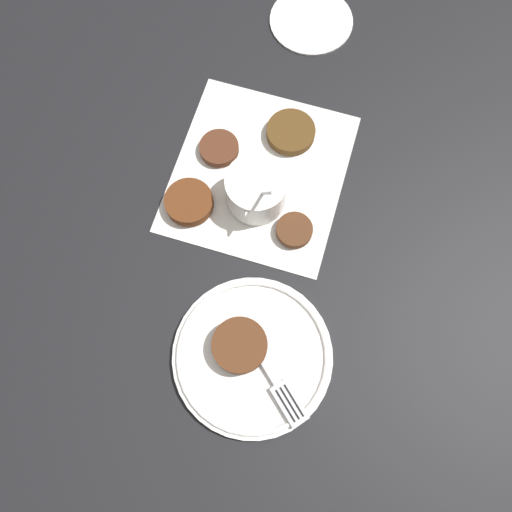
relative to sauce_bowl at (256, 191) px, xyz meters
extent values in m
plane|color=black|center=(-0.03, -0.04, -0.03)|extent=(4.00, 4.00, 0.00)
cube|color=silver|center=(-0.05, -0.01, -0.03)|extent=(0.31, 0.28, 0.00)
cylinder|color=white|center=(0.00, 0.00, 0.00)|extent=(0.10, 0.10, 0.06)
cylinder|color=#B23D23|center=(0.00, 0.00, -0.01)|extent=(0.08, 0.08, 0.04)
cone|color=white|center=(0.05, 0.00, 0.03)|extent=(0.02, 0.02, 0.02)
cylinder|color=silver|center=(0.02, 0.02, 0.04)|extent=(0.05, 0.04, 0.11)
cylinder|color=#4D2D1A|center=(0.04, 0.08, -0.02)|extent=(0.06, 0.06, 0.02)
cylinder|color=#4E2A1A|center=(-0.07, -0.09, -0.02)|extent=(0.07, 0.07, 0.01)
cylinder|color=#4E3417|center=(-0.13, 0.02, -0.02)|extent=(0.08, 0.08, 0.02)
cylinder|color=#562D15|center=(0.04, -0.10, -0.02)|extent=(0.08, 0.08, 0.02)
cylinder|color=white|center=(0.25, 0.07, -0.03)|extent=(0.24, 0.24, 0.01)
torus|color=white|center=(0.25, 0.07, -0.02)|extent=(0.23, 0.23, 0.01)
cylinder|color=#512D19|center=(0.24, 0.05, -0.01)|extent=(0.08, 0.08, 0.02)
cube|color=silver|center=(0.24, 0.08, -0.01)|extent=(0.08, 0.09, 0.00)
cube|color=silver|center=(0.29, 0.14, -0.01)|extent=(0.06, 0.07, 0.00)
cube|color=black|center=(0.30, 0.14, -0.01)|extent=(0.04, 0.04, 0.00)
cube|color=black|center=(0.29, 0.14, -0.01)|extent=(0.04, 0.04, 0.00)
cube|color=black|center=(0.29, 0.15, -0.01)|extent=(0.04, 0.04, 0.00)
cylinder|color=white|center=(-0.37, -0.01, -0.03)|extent=(0.16, 0.16, 0.01)
camera|label=1|loc=(0.32, 0.10, 0.73)|focal=35.00mm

